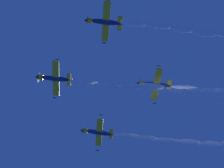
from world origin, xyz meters
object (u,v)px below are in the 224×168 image
object	(u,v)px
airplane_right_wingman	(97,132)
airplane_left_wingman	(104,22)
airplane_lead	(54,78)
airplane_slot_tail	(154,84)

from	to	relation	value
airplane_right_wingman	airplane_left_wingman	bearing A→B (deg)	-129.07
airplane_left_wingman	airplane_lead	bearing A→B (deg)	89.03
airplane_lead	airplane_left_wingman	distance (m)	14.70
airplane_slot_tail	airplane_right_wingman	bearing A→B (deg)	95.31
airplane_right_wingman	airplane_slot_tail	xyz separation A→B (m)	(1.44, -15.49, 0.97)
airplane_right_wingman	airplane_slot_tail	bearing A→B (deg)	-84.69
airplane_left_wingman	airplane_slot_tail	bearing A→B (deg)	8.61
airplane_lead	airplane_right_wingman	xyz separation A→B (m)	(14.30, 3.21, 0.51)
airplane_left_wingman	airplane_right_wingman	xyz separation A→B (m)	(14.55, 17.92, 0.60)
airplane_lead	airplane_slot_tail	size ratio (longest dim) A/B	1.01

